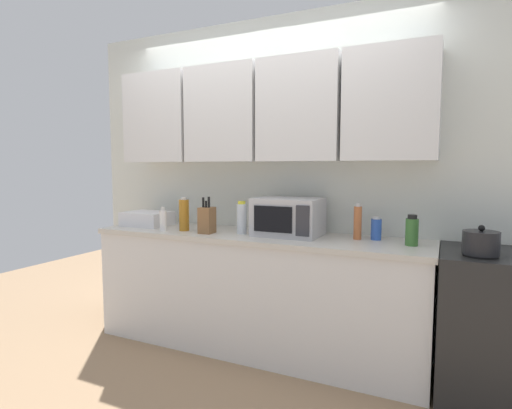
# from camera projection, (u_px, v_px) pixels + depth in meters

# --- Properties ---
(ground_plane) EXTENTS (8.00, 8.00, 0.00)m
(ground_plane) POSITION_uv_depth(u_px,v_px,m) (207.00, 392.00, 2.55)
(ground_plane) COLOR #937556
(wall_back_with_cabinets) EXTENTS (3.44, 0.38, 2.60)m
(wall_back_with_cabinets) POSITION_uv_depth(u_px,v_px,m) (267.00, 146.00, 3.25)
(wall_back_with_cabinets) COLOR silver
(wall_back_with_cabinets) RESTS_ON ground_plane
(counter_run) EXTENTS (2.57, 0.63, 0.90)m
(counter_run) POSITION_uv_depth(u_px,v_px,m) (255.00, 291.00, 3.14)
(counter_run) COLOR silver
(counter_run) RESTS_ON ground_plane
(stove_range) EXTENTS (0.76, 0.64, 0.91)m
(stove_range) POSITION_uv_depth(u_px,v_px,m) (507.00, 328.00, 2.42)
(stove_range) COLOR black
(stove_range) RESTS_ON ground_plane
(kettle) EXTENTS (0.20, 0.20, 0.17)m
(kettle) POSITION_uv_depth(u_px,v_px,m) (481.00, 243.00, 2.31)
(kettle) COLOR black
(kettle) RESTS_ON stove_range
(microwave) EXTENTS (0.48, 0.37, 0.28)m
(microwave) POSITION_uv_depth(u_px,v_px,m) (288.00, 217.00, 3.02)
(microwave) COLOR #B7B7BC
(microwave) RESTS_ON counter_run
(dish_rack) EXTENTS (0.38, 0.30, 0.12)m
(dish_rack) POSITION_uv_depth(u_px,v_px,m) (148.00, 219.00, 3.53)
(dish_rack) COLOR silver
(dish_rack) RESTS_ON counter_run
(knife_block) EXTENTS (0.11, 0.12, 0.28)m
(knife_block) POSITION_uv_depth(u_px,v_px,m) (207.00, 220.00, 3.12)
(knife_block) COLOR brown
(knife_block) RESTS_ON counter_run
(bottle_clear_tall) EXTENTS (0.08, 0.08, 0.25)m
(bottle_clear_tall) POSITION_uv_depth(u_px,v_px,m) (242.00, 218.00, 3.10)
(bottle_clear_tall) COLOR silver
(bottle_clear_tall) RESTS_ON counter_run
(bottle_blue_cleaner) EXTENTS (0.07, 0.07, 0.16)m
(bottle_blue_cleaner) POSITION_uv_depth(u_px,v_px,m) (376.00, 229.00, 2.84)
(bottle_blue_cleaner) COLOR #2D56B7
(bottle_blue_cleaner) RESTS_ON counter_run
(bottle_green_oil) EXTENTS (0.08, 0.08, 0.20)m
(bottle_green_oil) POSITION_uv_depth(u_px,v_px,m) (412.00, 231.00, 2.63)
(bottle_green_oil) COLOR #386B2D
(bottle_green_oil) RESTS_ON counter_run
(bottle_white_jar) EXTENTS (0.06, 0.06, 0.19)m
(bottle_white_jar) POSITION_uv_depth(u_px,v_px,m) (163.00, 220.00, 3.23)
(bottle_white_jar) COLOR white
(bottle_white_jar) RESTS_ON counter_run
(bottle_spice_jar) EXTENTS (0.06, 0.06, 0.26)m
(bottle_spice_jar) POSITION_uv_depth(u_px,v_px,m) (358.00, 222.00, 2.85)
(bottle_spice_jar) COLOR #BC6638
(bottle_spice_jar) RESTS_ON counter_run
(bottle_amber_vinegar) EXTENTS (0.08, 0.08, 0.27)m
(bottle_amber_vinegar) POSITION_uv_depth(u_px,v_px,m) (184.00, 215.00, 3.24)
(bottle_amber_vinegar) COLOR #AD701E
(bottle_amber_vinegar) RESTS_ON counter_run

